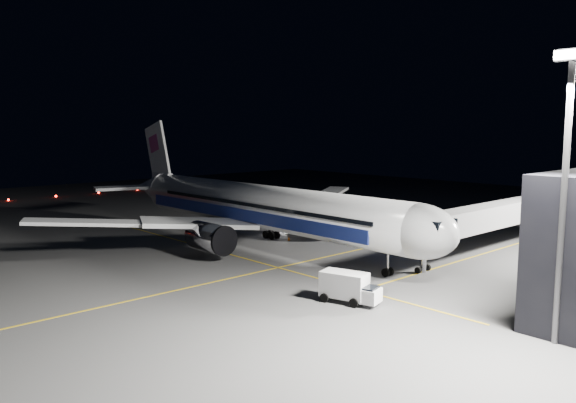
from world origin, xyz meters
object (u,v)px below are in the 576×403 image
Objects in this scene: floodlight_mast_south at (565,172)px; baggage_tug at (291,224)px; safety_cone_a at (312,231)px; safety_cone_c at (308,226)px; safety_cone_b at (289,238)px; service_truck at (349,287)px; jet_bridge at (488,216)px; airliner at (256,206)px.

floodlight_mast_south reaches higher than baggage_tug.
safety_cone_c is at bearing 142.80° from safety_cone_a.
baggage_tug is 5.93× the size of safety_cone_b.
service_truck is 9.91× the size of safety_cone_c.
safety_cone_a is at bearing 108.04° from safety_cone_b.
safety_cone_c is at bearing 52.58° from baggage_tug.
floodlight_mast_south is at bearing -23.78° from safety_cone_c.
safety_cone_a is (-26.23, 21.55, -1.17)m from service_truck.
safety_cone_a is (-42.51, 17.81, -12.09)m from floodlight_mast_south.
jet_bridge is at bearing 29.79° from safety_cone_b.
airliner is at bearing 142.57° from service_truck.
service_truck is at bearing -167.06° from floodlight_mast_south.
floodlight_mast_south is at bearing -22.73° from safety_cone_a.
jet_bridge is at bearing 8.41° from safety_cone_c.
airliner is at bearing 171.67° from floodlight_mast_south.
airliner is 7.21m from safety_cone_b.
service_truck is (24.80, -9.76, -3.71)m from airliner.
floodlight_mast_south is 38.33× the size of safety_cone_b.
safety_cone_b is 0.94× the size of safety_cone_c.
baggage_tug is at bearing 159.61° from floodlight_mast_south.
service_truck reaches higher than baggage_tug.
safety_cone_c is (-29.14, 23.76, -1.16)m from service_truck.
baggage_tug is at bearing 114.92° from airliner.
safety_cone_b is (0.70, 5.24, -4.89)m from airliner.
jet_bridge is 60.18× the size of safety_cone_c.
floodlight_mast_south is at bearing -3.01° from service_truck.
baggage_tug is at bearing 134.75° from safety_cone_b.
service_truck is at bearing -39.40° from safety_cone_a.
safety_cone_a is (-24.51, -6.26, -4.30)m from jet_bridge.
floodlight_mast_south is 47.65m from safety_cone_a.
airliner reaches higher than jet_bridge.
safety_cone_a is at bearing 96.94° from airliner.
airliner is 107.55× the size of safety_cone_c.
safety_cone_c is (-45.42, 20.01, -12.09)m from floodlight_mast_south.
floodlight_mast_south is 51.08m from safety_cone_c.
service_truck is at bearing -86.46° from jet_bridge.
floodlight_mast_south is at bearing -40.92° from baggage_tug.
safety_cone_a is at bearing -11.37° from baggage_tug.
safety_cone_a reaches higher than safety_cone_b.
service_truck reaches higher than safety_cone_c.
safety_cone_b is 10.10m from safety_cone_c.
airliner is 13.06m from baggage_tug.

